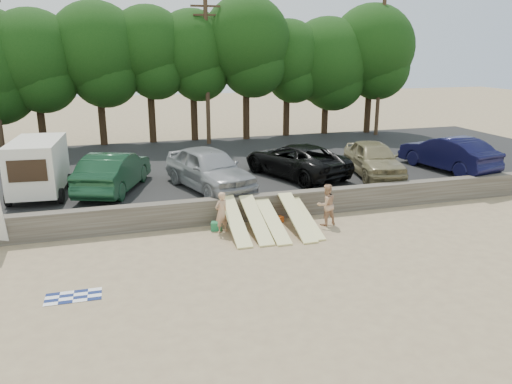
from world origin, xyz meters
TOP-DOWN VIEW (x-y plane):
  - ground at (0.00, 0.00)m, footprint 120.00×120.00m
  - seawall at (0.00, 3.00)m, footprint 44.00×0.50m
  - parking_lot at (0.00, 10.50)m, footprint 44.00×14.50m
  - treeline at (0.41, 17.42)m, footprint 33.57×6.59m
  - utility_poles at (2.00, 16.00)m, footprint 25.80×0.26m
  - box_trailer at (-6.99, 6.34)m, footprint 2.35×3.83m
  - car_1 at (-4.06, 6.38)m, footprint 3.46×5.41m
  - car_2 at (-0.10, 5.47)m, footprint 3.61×5.72m
  - car_3 at (4.28, 6.54)m, footprint 4.41×6.19m
  - car_4 at (7.92, 5.61)m, footprint 2.78×5.07m
  - car_5 at (12.03, 5.54)m, footprint 2.74×5.41m
  - surfboard_low_0 at (0.03, 1.52)m, footprint 0.56×2.83m
  - surfboard_low_1 at (0.82, 1.51)m, footprint 0.56×2.85m
  - surfboard_low_2 at (1.42, 1.42)m, footprint 0.56×2.90m
  - surfboard_low_3 at (2.36, 1.31)m, footprint 0.56×2.85m
  - surfboard_low_4 at (2.71, 1.48)m, footprint 0.56×2.90m
  - beachgoer_a at (-0.38, 1.93)m, footprint 0.68×0.59m
  - beachgoer_b at (3.67, 1.59)m, footprint 0.87×0.72m
  - cooler at (-0.53, 2.18)m, footprint 0.46×0.41m
  - gear_bag at (2.04, 2.40)m, footprint 0.36×0.33m
  - beach_towel at (-5.43, -1.80)m, footprint 1.53×1.53m

SIDE VIEW (x-z plane):
  - ground at x=0.00m, z-range 0.00..0.00m
  - beach_towel at x=-5.43m, z-range 0.01..0.01m
  - gear_bag at x=2.04m, z-range 0.00..0.22m
  - cooler at x=-0.53m, z-range 0.00..0.32m
  - parking_lot at x=0.00m, z-range 0.00..0.70m
  - surfboard_low_4 at x=2.71m, z-range 0.00..0.89m
  - surfboard_low_2 at x=1.42m, z-range 0.00..0.92m
  - seawall at x=0.00m, z-range 0.00..1.00m
  - surfboard_low_1 at x=0.82m, z-range 0.00..1.06m
  - surfboard_low_3 at x=2.36m, z-range 0.00..1.08m
  - surfboard_low_0 at x=0.03m, z-range 0.00..1.13m
  - beachgoer_a at x=-0.38m, z-range 0.00..1.56m
  - beachgoer_b at x=3.67m, z-range 0.00..1.62m
  - car_3 at x=4.28m, z-range 0.70..2.27m
  - car_4 at x=7.92m, z-range 0.70..2.33m
  - car_1 at x=-4.06m, z-range 0.70..2.38m
  - car_5 at x=12.03m, z-range 0.70..2.40m
  - car_2 at x=-0.10m, z-range 0.70..2.51m
  - box_trailer at x=-6.99m, z-range 0.84..3.18m
  - utility_poles at x=2.00m, z-range 0.93..9.93m
  - treeline at x=0.41m, z-range 1.67..10.86m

